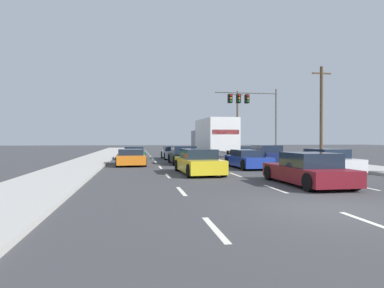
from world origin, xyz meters
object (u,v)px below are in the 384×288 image
(car_maroon, at_px, (308,170))
(box_truck, at_px, (213,137))
(car_silver, at_px, (173,153))
(utility_pole_mid, at_px, (321,112))
(car_navy, at_px, (267,155))
(utility_pole_far, at_px, (237,120))
(car_white, at_px, (326,161))
(car_black, at_px, (183,156))
(car_green, at_px, (134,153))
(traffic_signal_mast, at_px, (249,104))
(car_orange, at_px, (131,158))
(car_yellow, at_px, (198,162))
(car_tan, at_px, (242,152))
(car_blue, at_px, (248,159))

(car_maroon, bearing_deg, box_truck, 90.56)
(car_silver, distance_m, utility_pole_mid, 13.68)
(car_navy, relative_size, utility_pole_far, 0.45)
(car_maroon, relative_size, car_white, 0.98)
(car_white, bearing_deg, car_silver, 116.64)
(car_navy, height_order, utility_pole_mid, utility_pole_mid)
(car_black, relative_size, utility_pole_mid, 0.52)
(car_navy, xyz_separation_m, utility_pole_far, (6.05, 27.39, 4.22))
(car_navy, bearing_deg, box_truck, 131.40)
(car_green, distance_m, car_navy, 11.88)
(car_silver, xyz_separation_m, car_white, (6.88, -13.71, 0.04))
(traffic_signal_mast, bearing_deg, car_white, -95.92)
(traffic_signal_mast, bearing_deg, car_black, -128.43)
(car_orange, relative_size, traffic_signal_mast, 0.62)
(car_orange, height_order, car_black, car_black)
(car_silver, distance_m, car_yellow, 13.60)
(car_tan, relative_size, traffic_signal_mast, 0.62)
(car_orange, bearing_deg, car_tan, 36.75)
(box_truck, relative_size, utility_pole_far, 0.84)
(car_black, height_order, utility_pole_mid, utility_pole_mid)
(car_blue, bearing_deg, utility_pole_mid, 39.18)
(utility_pole_mid, bearing_deg, car_green, 169.30)
(car_black, relative_size, car_maroon, 0.93)
(car_yellow, relative_size, utility_pole_far, 0.49)
(car_silver, xyz_separation_m, box_truck, (3.10, -2.58, 1.42))
(car_black, distance_m, car_blue, 5.41)
(car_orange, xyz_separation_m, car_yellow, (3.54, -6.53, 0.08))
(car_blue, height_order, car_white, car_white)
(car_orange, relative_size, box_truck, 0.57)
(box_truck, bearing_deg, car_orange, -146.70)
(car_tan, height_order, car_navy, car_navy)
(car_yellow, relative_size, car_maroon, 1.02)
(car_black, height_order, box_truck, box_truck)
(traffic_signal_mast, bearing_deg, car_blue, -109.28)
(car_green, height_order, traffic_signal_mast, traffic_signal_mast)
(car_maroon, xyz_separation_m, car_navy, (3.17, 12.16, 0.05))
(car_white, relative_size, utility_pole_far, 0.49)
(car_yellow, xyz_separation_m, car_blue, (3.64, 2.93, -0.06))
(car_blue, xyz_separation_m, car_navy, (2.97, 4.30, 0.08))
(utility_pole_mid, bearing_deg, car_navy, -152.47)
(car_white, distance_m, utility_pole_far, 35.44)
(car_black, xyz_separation_m, car_white, (6.85, -7.22, -0.02))
(car_blue, relative_size, utility_pole_mid, 0.54)
(car_maroon, distance_m, car_navy, 12.56)
(car_yellow, bearing_deg, utility_pole_far, 69.90)
(car_silver, distance_m, car_black, 6.49)
(car_silver, xyz_separation_m, car_blue, (3.46, -10.67, -0.00))
(car_tan, bearing_deg, utility_pole_far, 74.29)
(box_truck, bearing_deg, car_navy, -48.60)
(car_navy, bearing_deg, car_green, 147.23)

